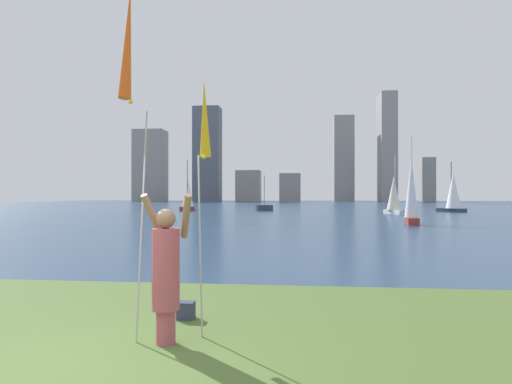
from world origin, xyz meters
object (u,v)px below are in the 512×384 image
(kite_flag_left, at_px, (128,49))
(kite_flag_right, at_px, (205,125))
(sailboat_1, at_px, (188,196))
(sailboat_3, at_px, (453,192))
(bag, at_px, (186,310))
(person, at_px, (166,270))
(sailboat_0, at_px, (394,195))
(sailboat_4, at_px, (411,193))
(sailboat_2, at_px, (264,208))

(kite_flag_left, relative_size, kite_flag_right, 1.30)
(sailboat_1, xyz_separation_m, sailboat_3, (28.91, -0.46, 0.43))
(bag, height_order, sailboat_1, sailboat_1)
(kite_flag_left, bearing_deg, kite_flag_right, 42.06)
(person, relative_size, sailboat_0, 0.35)
(person, xyz_separation_m, kite_flag_left, (-0.41, -0.26, 2.81))
(sailboat_0, bearing_deg, bag, -105.70)
(kite_flag_right, xyz_separation_m, sailboat_1, (-11.71, 43.81, -1.24))
(person, bearing_deg, bag, 105.53)
(sailboat_0, height_order, sailboat_3, sailboat_0)
(sailboat_3, bearing_deg, person, -111.90)
(kite_flag_right, bearing_deg, sailboat_0, 75.20)
(sailboat_4, bearing_deg, sailboat_0, 82.87)
(kite_flag_left, xyz_separation_m, sailboat_3, (18.02, 44.08, -1.66))
(kite_flag_right, bearing_deg, sailboat_3, 68.35)
(sailboat_4, bearing_deg, person, -110.11)
(bag, height_order, sailboat_4, sailboat_4)
(person, distance_m, sailboat_1, 45.70)
(person, distance_m, sailboat_3, 47.24)
(bag, height_order, sailboat_0, sailboat_0)
(sailboat_0, bearing_deg, kite_flag_right, -104.80)
(kite_flag_left, distance_m, sailboat_3, 47.65)
(person, xyz_separation_m, bag, (-0.04, 1.15, -0.83))
(sailboat_3, bearing_deg, kite_flag_left, -112.23)
(sailboat_1, relative_size, sailboat_4, 1.03)
(sailboat_0, xyz_separation_m, sailboat_3, (7.17, 5.38, 0.34))
(sailboat_1, xyz_separation_m, sailboat_4, (19.86, -20.90, 0.30))
(person, bearing_deg, sailboat_2, 106.92)
(person, xyz_separation_m, sailboat_0, (10.44, 38.43, 0.80))
(sailboat_1, xyz_separation_m, sailboat_2, (8.68, 0.83, -1.32))
(sailboat_2, xyz_separation_m, sailboat_3, (20.23, -1.29, 1.75))
(kite_flag_right, relative_size, sailboat_0, 0.63)
(person, bearing_deg, sailboat_0, 88.40)
(kite_flag_left, distance_m, kite_flag_right, 1.39)
(sailboat_0, xyz_separation_m, sailboat_4, (-1.88, -15.06, 0.22))
(kite_flag_left, bearing_deg, sailboat_2, 92.80)
(kite_flag_right, xyz_separation_m, sailboat_0, (10.03, 37.97, -1.15))
(person, xyz_separation_m, sailboat_2, (-2.62, 45.11, -0.60))
(sailboat_4, bearing_deg, bag, -111.14)
(bag, xyz_separation_m, sailboat_0, (10.48, 37.29, 1.63))
(person, height_order, kite_flag_left, kite_flag_left)
(kite_flag_left, bearing_deg, sailboat_4, 69.24)
(sailboat_4, bearing_deg, sailboat_3, 66.11)
(sailboat_3, bearing_deg, sailboat_4, -113.89)
(person, height_order, sailboat_4, sailboat_4)
(bag, relative_size, sailboat_1, 0.05)
(kite_flag_left, distance_m, sailboat_0, 40.24)
(sailboat_4, bearing_deg, kite_flag_right, -109.59)
(sailboat_0, height_order, sailboat_2, sailboat_0)
(bag, height_order, sailboat_2, sailboat_2)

